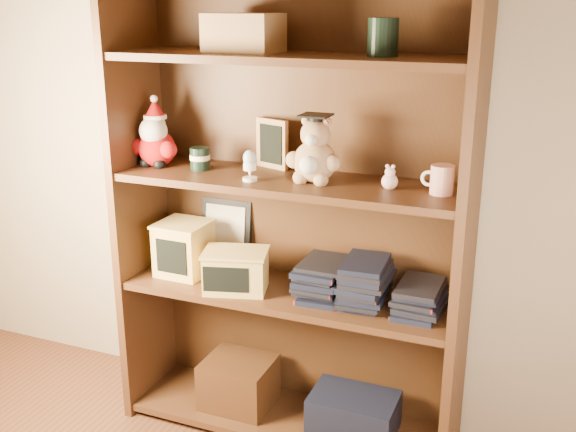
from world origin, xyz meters
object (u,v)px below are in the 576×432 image
at_px(bookcase, 293,223).
at_px(treats_box, 184,248).
at_px(grad_teddy_bear, 314,156).
at_px(teacher_mug, 441,180).

distance_m(bookcase, treats_box, 0.43).
relative_size(grad_teddy_bear, teacher_mug, 2.22).
bearing_deg(grad_teddy_bear, teacher_mug, 0.96).
bearing_deg(teacher_mug, grad_teddy_bear, -179.04).
distance_m(teacher_mug, treats_box, 0.97).
distance_m(grad_teddy_bear, teacher_mug, 0.41).
height_order(bookcase, treats_box, bookcase).
relative_size(bookcase, treats_box, 8.21).
xyz_separation_m(bookcase, teacher_mug, (0.50, -0.05, 0.22)).
distance_m(bookcase, teacher_mug, 0.55).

